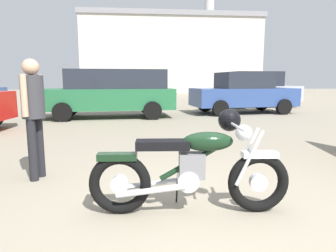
{
  "coord_description": "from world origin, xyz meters",
  "views": [
    {
      "loc": [
        -0.74,
        -2.89,
        1.38
      ],
      "look_at": [
        -0.28,
        1.42,
        0.7
      ],
      "focal_mm": 31.75,
      "sensor_mm": 36.0,
      "label": 1
    }
  ],
  "objects_px": {
    "bystander": "(33,107)",
    "dark_sedan_left": "(243,93)",
    "red_hatchback_near": "(112,92)",
    "pale_sedan_back": "(258,89)",
    "vintage_motorcycle": "(195,166)"
  },
  "relations": [
    {
      "from": "vintage_motorcycle",
      "to": "dark_sedan_left",
      "type": "height_order",
      "value": "dark_sedan_left"
    },
    {
      "from": "vintage_motorcycle",
      "to": "dark_sedan_left",
      "type": "relative_size",
      "value": 0.48
    },
    {
      "from": "bystander",
      "to": "red_hatchback_near",
      "type": "xyz_separation_m",
      "value": [
        0.5,
        6.85,
        -0.08
      ]
    },
    {
      "from": "pale_sedan_back",
      "to": "dark_sedan_left",
      "type": "xyz_separation_m",
      "value": [
        -1.75,
        -2.71,
        -0.08
      ]
    },
    {
      "from": "vintage_motorcycle",
      "to": "pale_sedan_back",
      "type": "xyz_separation_m",
      "value": [
        5.55,
        11.72,
        0.43
      ]
    },
    {
      "from": "bystander",
      "to": "dark_sedan_left",
      "type": "height_order",
      "value": "dark_sedan_left"
    },
    {
      "from": "bystander",
      "to": "red_hatchback_near",
      "type": "distance_m",
      "value": 6.87
    },
    {
      "from": "bystander",
      "to": "pale_sedan_back",
      "type": "xyz_separation_m",
      "value": [
        7.55,
        10.44,
        -0.1
      ]
    },
    {
      "from": "bystander",
      "to": "red_hatchback_near",
      "type": "relative_size",
      "value": 0.35
    },
    {
      "from": "bystander",
      "to": "dark_sedan_left",
      "type": "relative_size",
      "value": 0.38
    },
    {
      "from": "vintage_motorcycle",
      "to": "bystander",
      "type": "bearing_deg",
      "value": 151.58
    },
    {
      "from": "pale_sedan_back",
      "to": "dark_sedan_left",
      "type": "bearing_deg",
      "value": -124.57
    },
    {
      "from": "vintage_motorcycle",
      "to": "bystander",
      "type": "height_order",
      "value": "bystander"
    },
    {
      "from": "bystander",
      "to": "pale_sedan_back",
      "type": "bearing_deg",
      "value": 67.36
    },
    {
      "from": "red_hatchback_near",
      "to": "dark_sedan_left",
      "type": "bearing_deg",
      "value": -174.3
    }
  ]
}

